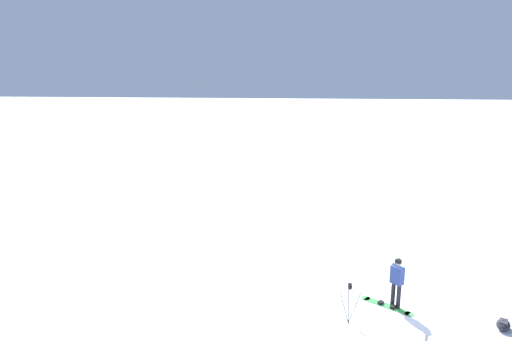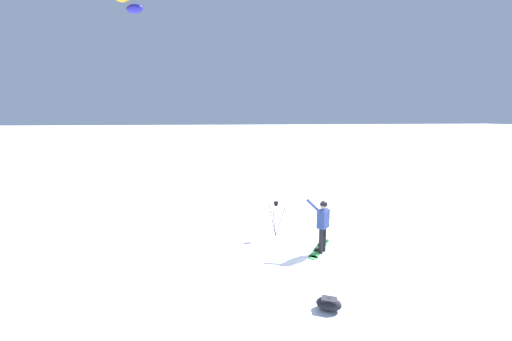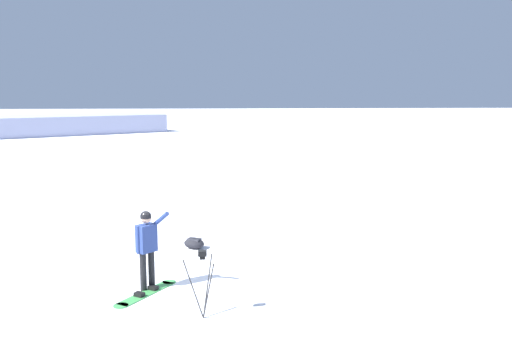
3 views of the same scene
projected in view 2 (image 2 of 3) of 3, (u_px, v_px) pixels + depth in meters
The scene contains 5 objects.
ground_plane at pixel (309, 258), 9.94m from camera, with size 300.00×300.00×0.00m, color white.
snowboarder at pixel (323, 221), 10.22m from camera, with size 0.52×0.76×1.77m.
snowboard at pixel (319, 248), 10.65m from camera, with size 1.58×1.17×0.10m.
gear_bag_large at pixel (329, 303), 7.29m from camera, with size 0.60×0.69×0.29m.
camera_tripod at pixel (276, 211), 11.64m from camera, with size 0.65×0.60×1.32m.
Camera 2 is at (8.99, -2.97, 4.41)m, focal length 22.27 mm.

